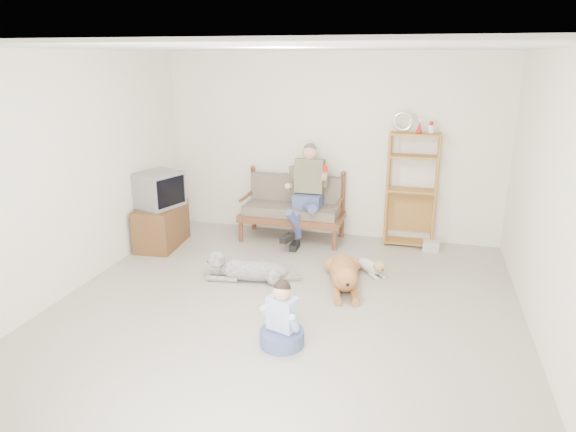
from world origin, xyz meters
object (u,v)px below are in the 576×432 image
(loveseat, at_px, (293,207))
(tv_stand, at_px, (161,225))
(etagere, at_px, (411,189))
(golden_retriever, at_px, (344,274))

(loveseat, height_order, tv_stand, loveseat)
(loveseat, bearing_deg, tv_stand, -154.86)
(loveseat, bearing_deg, etagere, 5.04)
(tv_stand, distance_m, golden_retriever, 2.86)
(etagere, bearing_deg, golden_retriever, -112.04)
(loveseat, bearing_deg, golden_retriever, -55.97)
(loveseat, distance_m, etagere, 1.73)
(loveseat, xyz_separation_m, etagere, (1.69, 0.14, 0.35))
(tv_stand, height_order, golden_retriever, tv_stand)
(etagere, height_order, tv_stand, etagere)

